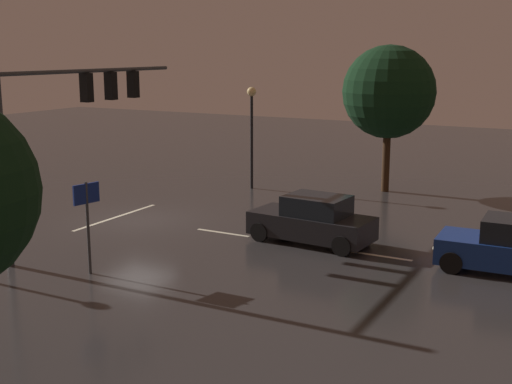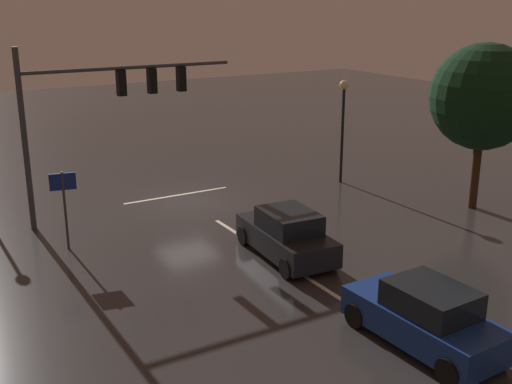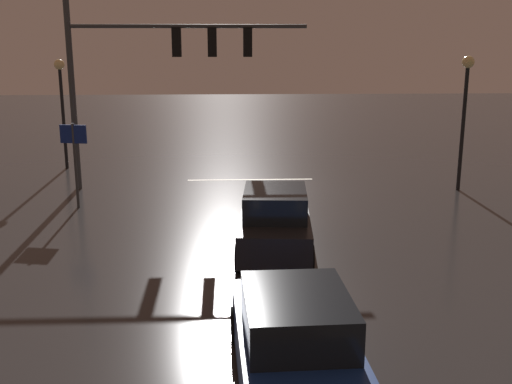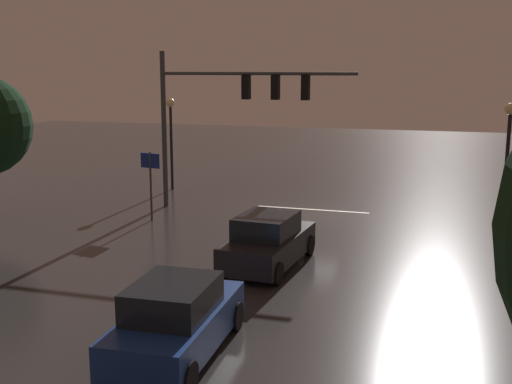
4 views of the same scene
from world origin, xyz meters
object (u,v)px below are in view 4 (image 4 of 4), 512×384
Objects in this scene: traffic_signal_assembly at (230,101)px; car_distant at (176,321)px; street_lamp_left_kerb at (508,143)px; street_lamp_right_kerb at (171,125)px; route_sign at (150,171)px; car_approaching at (268,242)px.

traffic_signal_assembly is 14.93m from car_distant.
street_lamp_left_kerb reaches higher than street_lamp_right_kerb.
street_lamp_right_kerb is (8.13, -17.75, 2.50)m from car_distant.
traffic_signal_assembly reaches higher than street_lamp_right_kerb.
street_lamp_right_kerb is 6.96m from route_sign.
route_sign is at bearing 107.29° from street_lamp_right_kerb.
traffic_signal_assembly is 1.76× the size of street_lamp_left_kerb.
route_sign is (6.26, -4.56, 1.24)m from car_approaching.
traffic_signal_assembly is at bearing -4.34° from street_lamp_left_kerb.
street_lamp_left_kerb reaches higher than route_sign.
street_lamp_left_kerb is at bearing -138.67° from car_approaching.
car_approaching is at bearing 126.78° from street_lamp_right_kerb.
street_lamp_right_kerb is at bearing -53.22° from car_approaching.
traffic_signal_assembly is at bearing -75.48° from car_distant.
route_sign is (13.58, 1.88, -1.41)m from street_lamp_left_kerb.
traffic_signal_assembly reaches higher than street_lamp_left_kerb.
street_lamp_left_kerb is at bearing 175.66° from traffic_signal_assembly.
car_approaching is at bearing 143.92° from route_sign.
street_lamp_right_kerb is (8.29, -11.09, 2.50)m from car_approaching.
car_approaching is at bearing 41.33° from street_lamp_left_kerb.
car_distant is at bearing 88.57° from car_approaching.
traffic_signal_assembly is 9.11m from car_approaching.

